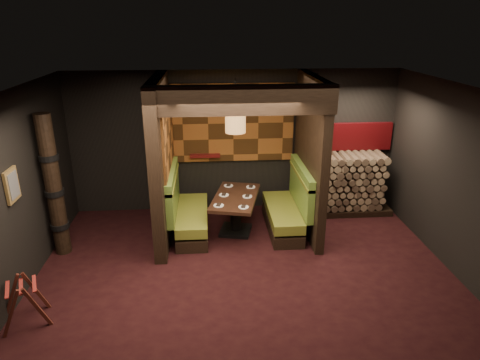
% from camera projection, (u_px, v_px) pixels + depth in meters
% --- Properties ---
extents(floor, '(6.50, 5.50, 0.02)m').
position_uv_depth(floor, '(247.00, 281.00, 6.54)').
color(floor, black).
rests_on(floor, ground).
extents(ceiling, '(6.50, 5.50, 0.02)m').
position_uv_depth(ceiling, '(248.00, 92.00, 5.53)').
color(ceiling, black).
rests_on(ceiling, ground).
extents(wall_back, '(6.50, 0.02, 2.85)m').
position_uv_depth(wall_back, '(234.00, 142.00, 8.61)').
color(wall_back, black).
rests_on(wall_back, ground).
extents(wall_front, '(6.50, 0.02, 2.85)m').
position_uv_depth(wall_front, '(278.00, 325.00, 3.46)').
color(wall_front, black).
rests_on(wall_front, ground).
extents(wall_left, '(0.02, 5.50, 2.85)m').
position_uv_depth(wall_left, '(8.00, 201.00, 5.80)').
color(wall_left, black).
rests_on(wall_left, ground).
extents(wall_right, '(0.02, 5.50, 2.85)m').
position_uv_depth(wall_right, '(468.00, 188.00, 6.27)').
color(wall_right, black).
rests_on(wall_right, ground).
extents(partition_left, '(0.20, 2.20, 2.85)m').
position_uv_depth(partition_left, '(162.00, 160.00, 7.48)').
color(partition_left, black).
rests_on(partition_left, floor).
extents(partition_right, '(0.15, 2.10, 2.85)m').
position_uv_depth(partition_right, '(310.00, 156.00, 7.71)').
color(partition_right, black).
rests_on(partition_right, floor).
extents(header_beam, '(2.85, 0.18, 0.44)m').
position_uv_depth(header_beam, '(241.00, 100.00, 6.26)').
color(header_beam, black).
rests_on(header_beam, partition_left).
extents(tapa_back_panel, '(2.40, 0.06, 1.55)m').
position_uv_depth(tapa_back_panel, '(233.00, 123.00, 8.42)').
color(tapa_back_panel, brown).
rests_on(tapa_back_panel, wall_back).
extents(tapa_side_panel, '(0.04, 1.85, 1.45)m').
position_uv_depth(tapa_side_panel, '(168.00, 134.00, 7.50)').
color(tapa_side_panel, brown).
rests_on(tapa_side_panel, partition_left).
extents(lacquer_shelf, '(0.60, 0.12, 0.07)m').
position_uv_depth(lacquer_shelf, '(205.00, 156.00, 8.55)').
color(lacquer_shelf, '#540F10').
rests_on(lacquer_shelf, wall_back).
extents(booth_bench_left, '(0.68, 1.60, 1.14)m').
position_uv_depth(booth_bench_left, '(187.00, 213.00, 7.87)').
color(booth_bench_left, black).
rests_on(booth_bench_left, floor).
extents(booth_bench_right, '(0.68, 1.60, 1.14)m').
position_uv_depth(booth_bench_right, '(288.00, 209.00, 8.00)').
color(booth_bench_right, black).
rests_on(booth_bench_right, floor).
extents(dining_table, '(1.05, 1.51, 0.73)m').
position_uv_depth(dining_table, '(236.00, 208.00, 7.85)').
color(dining_table, black).
rests_on(dining_table, floor).
extents(place_settings, '(0.82, 1.20, 0.03)m').
position_uv_depth(place_settings, '(236.00, 196.00, 7.76)').
color(place_settings, white).
rests_on(place_settings, dining_table).
extents(pendant_lamp, '(0.35, 0.35, 0.92)m').
position_uv_depth(pendant_lamp, '(235.00, 119.00, 7.21)').
color(pendant_lamp, '#A4723D').
rests_on(pendant_lamp, ceiling).
extents(framed_picture, '(0.05, 0.36, 0.46)m').
position_uv_depth(framed_picture, '(12.00, 185.00, 5.83)').
color(framed_picture, olive).
rests_on(framed_picture, wall_left).
extents(luggage_rack, '(0.73, 0.62, 0.67)m').
position_uv_depth(luggage_rack, '(24.00, 300.00, 5.54)').
color(luggage_rack, '#4B1D14').
rests_on(luggage_rack, floor).
extents(totem_column, '(0.31, 0.31, 2.40)m').
position_uv_depth(totem_column, '(54.00, 187.00, 6.93)').
color(totem_column, black).
rests_on(totem_column, floor).
extents(firewood_stack, '(1.73, 0.70, 1.22)m').
position_uv_depth(firewood_stack, '(348.00, 183.00, 8.68)').
color(firewood_stack, black).
rests_on(firewood_stack, floor).
extents(mosaic_header, '(1.83, 0.10, 0.56)m').
position_uv_depth(mosaic_header, '(347.00, 137.00, 8.67)').
color(mosaic_header, maroon).
rests_on(mosaic_header, wall_back).
extents(bay_front_post, '(0.08, 0.08, 2.85)m').
position_uv_depth(bay_front_post, '(312.00, 152.00, 7.96)').
color(bay_front_post, black).
rests_on(bay_front_post, floor).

